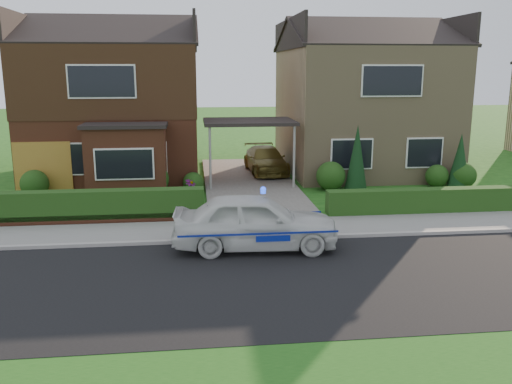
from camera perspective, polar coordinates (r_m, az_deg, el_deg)
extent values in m
plane|color=#194C14|center=(12.99, 4.28, -9.23)|extent=(120.00, 120.00, 0.00)
cube|color=black|center=(12.99, 4.28, -9.23)|extent=(60.00, 6.00, 0.02)
cube|color=#9E9993|center=(15.80, 2.21, -4.91)|extent=(60.00, 0.16, 0.12)
cube|color=slate|center=(16.79, 1.67, -3.86)|extent=(60.00, 2.00, 0.10)
cube|color=#666059|center=(23.43, -0.74, 0.98)|extent=(3.80, 12.00, 0.12)
cube|color=brown|center=(26.13, -14.34, 8.10)|extent=(7.20, 8.00, 5.80)
cube|color=white|center=(22.64, -19.43, 3.28)|extent=(1.80, 0.08, 1.30)
cube|color=white|center=(22.15, -11.41, 3.56)|extent=(1.60, 0.08, 1.30)
cube|color=white|center=(22.08, -15.93, 11.12)|extent=(2.60, 0.08, 1.30)
cube|color=black|center=(26.06, -14.52, 11.28)|extent=(7.26, 8.06, 2.90)
cube|color=brown|center=(21.57, -13.45, 3.08)|extent=(3.00, 1.40, 2.70)
cube|color=black|center=(21.38, -13.65, 6.83)|extent=(3.20, 1.60, 0.14)
cube|color=tan|center=(27.14, 10.99, 8.43)|extent=(7.20, 8.00, 5.80)
cube|color=white|center=(23.02, 10.04, 3.96)|extent=(1.80, 0.08, 1.30)
cube|color=white|center=(24.11, 17.29, 3.97)|extent=(1.60, 0.08, 1.30)
cube|color=white|center=(23.27, 14.15, 11.29)|extent=(2.60, 0.08, 1.30)
cube|color=black|center=(23.04, -0.76, 7.42)|extent=(3.80, 3.00, 0.14)
cylinder|color=gray|center=(21.71, -4.84, 3.45)|extent=(0.10, 0.10, 2.70)
cylinder|color=gray|center=(22.07, 4.03, 3.61)|extent=(0.10, 0.10, 2.70)
cube|color=#905E1F|center=(22.89, -21.48, 2.32)|extent=(2.20, 0.10, 2.10)
cube|color=brown|center=(18.09, -17.43, -2.81)|extent=(7.70, 0.25, 0.36)
cube|color=#193511|center=(18.27, -17.31, -3.23)|extent=(7.50, 0.55, 0.90)
cube|color=#193511|center=(19.61, 18.16, -2.21)|extent=(7.50, 0.55, 0.80)
sphere|color=#193511|center=(22.61, -22.29, 0.81)|extent=(1.08, 1.08, 1.08)
sphere|color=#193511|center=(21.60, -10.89, 1.35)|extent=(1.32, 1.32, 1.32)
sphere|color=#193511|center=(21.87, -6.63, 1.00)|extent=(0.84, 0.84, 0.84)
sphere|color=#193511|center=(22.34, 7.88, 1.68)|extent=(1.20, 1.20, 1.20)
sphere|color=#193511|center=(24.00, 18.51, 1.61)|extent=(0.96, 0.96, 0.96)
sphere|color=#193511|center=(24.17, 20.97, 1.65)|extent=(1.08, 1.08, 1.08)
cone|color=black|center=(22.29, 10.56, 3.39)|extent=(0.90, 0.90, 2.60)
cone|color=black|center=(23.98, 20.65, 2.95)|extent=(0.90, 0.90, 2.20)
imported|color=silver|center=(14.88, -0.07, -3.16)|extent=(2.09, 4.62, 1.54)
sphere|color=#193FF2|center=(14.70, 0.81, 0.05)|extent=(0.17, 0.17, 0.17)
cube|color=navy|center=(14.03, 0.36, -4.42)|extent=(4.16, 0.02, 0.05)
cube|color=navy|center=(15.78, -0.44, -2.47)|extent=(4.16, 0.01, 0.05)
ellipsoid|color=black|center=(14.63, -4.96, -2.30)|extent=(0.22, 0.17, 0.21)
sphere|color=white|center=(14.57, -4.89, -2.40)|extent=(0.11, 0.11, 0.11)
sphere|color=black|center=(14.57, -4.89, -1.79)|extent=(0.13, 0.13, 0.13)
cone|color=black|center=(14.56, -5.07, -1.54)|extent=(0.04, 0.04, 0.05)
cone|color=black|center=(14.57, -4.72, -1.53)|extent=(0.04, 0.04, 0.05)
imported|color=brown|center=(25.43, 1.03, 3.41)|extent=(1.88, 4.16, 1.18)
imported|color=gray|center=(19.44, -23.09, -1.69)|extent=(0.43, 0.36, 0.69)
imported|color=gray|center=(20.62, -21.58, -0.75)|extent=(0.48, 0.43, 0.70)
imported|color=gray|center=(20.24, -6.91, 0.06)|extent=(0.67, 0.67, 0.86)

